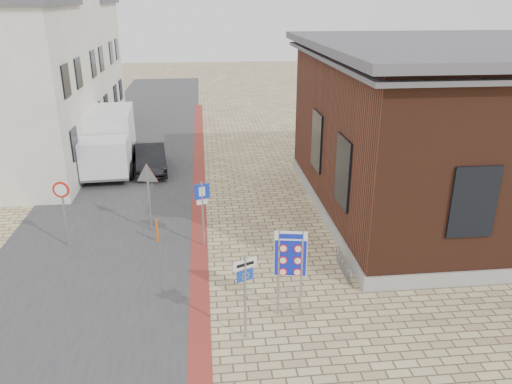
{
  "coord_description": "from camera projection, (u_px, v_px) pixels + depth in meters",
  "views": [
    {
      "loc": [
        -1.69,
        -11.58,
        8.3
      ],
      "look_at": [
        -0.0,
        4.0,
        2.2
      ],
      "focal_mm": 35.0,
      "sensor_mm": 36.0,
      "label": 1
    }
  ],
  "objects": [
    {
      "name": "box_truck",
      "position": [
        109.0,
        140.0,
        25.45
      ],
      "size": [
        2.69,
        5.79,
        2.97
      ],
      "rotation": [
        0.0,
        0.0,
        0.06
      ],
      "color": "slate",
      "rests_on": "ground"
    },
    {
      "name": "border_sign",
      "position": [
        290.0,
        256.0,
        13.35
      ],
      "size": [
        0.88,
        0.2,
        2.59
      ],
      "rotation": [
        0.0,
        0.0,
        -0.17
      ],
      "color": "gray",
      "rests_on": "ground"
    },
    {
      "name": "speed_sign",
      "position": [
        63.0,
        203.0,
        17.26
      ],
      "size": [
        0.58,
        0.1,
        2.48
      ],
      "rotation": [
        0.0,
        0.0,
        -0.13
      ],
      "color": "gray",
      "rests_on": "ground"
    },
    {
      "name": "road_strip",
      "position": [
        135.0,
        161.0,
        27.25
      ],
      "size": [
        7.0,
        60.0,
        0.02
      ],
      "primitive_type": "cube",
      "color": "#38383A",
      "rests_on": "ground"
    },
    {
      "name": "brick_building",
      "position": [
        470.0,
        127.0,
        20.03
      ],
      "size": [
        13.0,
        13.0,
        6.8
      ],
      "color": "gray",
      "rests_on": "ground"
    },
    {
      "name": "parking_sign",
      "position": [
        202.0,
        203.0,
        17.29
      ],
      "size": [
        0.53,
        0.19,
        2.45
      ],
      "rotation": [
        0.0,
        0.0,
        0.28
      ],
      "color": "gray",
      "rests_on": "ground"
    },
    {
      "name": "essen_sign",
      "position": [
        245.0,
        284.0,
        12.5
      ],
      "size": [
        0.62,
        0.3,
        2.44
      ],
      "rotation": [
        0.0,
        0.0,
        0.41
      ],
      "color": "gray",
      "rests_on": "ground"
    },
    {
      "name": "curb_strip",
      "position": [
        199.0,
        191.0,
        22.97
      ],
      "size": [
        0.6,
        40.0,
        0.02
      ],
      "primitive_type": "cube",
      "color": "maroon",
      "rests_on": "ground"
    },
    {
      "name": "bollard",
      "position": [
        157.0,
        231.0,
        18.02
      ],
      "size": [
        0.1,
        0.1,
        0.92
      ],
      "primitive_type": "cylinder",
      "rotation": [
        0.0,
        0.0,
        0.23
      ],
      "color": "#E95F0C",
      "rests_on": "ground"
    },
    {
      "name": "sedan",
      "position": [
        151.0,
        157.0,
        25.51
      ],
      "size": [
        1.95,
        4.34,
        1.38
      ],
      "primitive_type": "imported",
      "rotation": [
        0.0,
        0.0,
        0.12
      ],
      "color": "black",
      "rests_on": "ground"
    },
    {
      "name": "townhouse_mid",
      "position": [
        34.0,
        70.0,
        27.82
      ],
      "size": [
        7.4,
        6.4,
        9.1
      ],
      "color": "beige",
      "rests_on": "ground"
    },
    {
      "name": "ground",
      "position": [
        272.0,
        317.0,
        13.91
      ],
      "size": [
        120.0,
        120.0,
        0.0
      ],
      "primitive_type": "plane",
      "color": "tan",
      "rests_on": "ground"
    },
    {
      "name": "bike_rack",
      "position": [
        343.0,
        265.0,
        16.12
      ],
      "size": [
        0.08,
        1.8,
        0.6
      ],
      "color": "slate",
      "rests_on": "ground"
    },
    {
      "name": "yield_sign",
      "position": [
        148.0,
        181.0,
        18.35
      ],
      "size": [
        0.93,
        0.26,
        2.65
      ],
      "rotation": [
        0.0,
        0.0,
        -0.22
      ],
      "color": "gray",
      "rests_on": "ground"
    },
    {
      "name": "townhouse_far",
      "position": [
        62.0,
        64.0,
        33.53
      ],
      "size": [
        7.4,
        6.4,
        8.3
      ],
      "color": "beige",
      "rests_on": "ground"
    }
  ]
}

